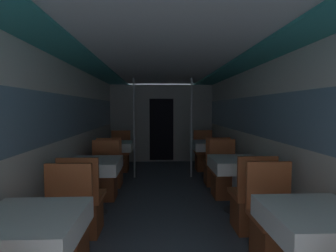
% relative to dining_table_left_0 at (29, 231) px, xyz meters
% --- Properties ---
extents(wall_left, '(0.05, 8.39, 2.07)m').
position_rel_dining_table_left_0_xyz_m(wall_left, '(-0.42, 2.10, 0.44)').
color(wall_left, silver).
rests_on(wall_left, ground_plane).
extents(wall_right, '(0.05, 8.39, 2.07)m').
position_rel_dining_table_left_0_xyz_m(wall_right, '(2.37, 2.10, 0.44)').
color(wall_right, silver).
rests_on(wall_right, ground_plane).
extents(ceiling_panel, '(2.79, 8.39, 0.07)m').
position_rel_dining_table_left_0_xyz_m(ceiling_panel, '(0.97, 2.10, 1.48)').
color(ceiling_panel, silver).
rests_on(ceiling_panel, wall_left).
extents(bulkhead_far, '(2.73, 0.09, 2.07)m').
position_rel_dining_table_left_0_xyz_m(bulkhead_far, '(0.97, 5.35, 0.39)').
color(bulkhead_far, '#A8A8A3').
rests_on(bulkhead_far, ground_plane).
extents(dining_table_left_0, '(0.68, 0.68, 0.75)m').
position_rel_dining_table_left_0_xyz_m(dining_table_left_0, '(0.00, 0.00, 0.00)').
color(dining_table_left_0, '#4C4C51').
rests_on(dining_table_left_0, ground_plane).
extents(chair_left_far_0, '(0.44, 0.44, 0.92)m').
position_rel_dining_table_left_0_xyz_m(chair_left_far_0, '(-0.00, 0.60, -0.35)').
color(chair_left_far_0, brown).
rests_on(chair_left_far_0, ground_plane).
extents(dining_table_left_1, '(0.68, 0.68, 0.75)m').
position_rel_dining_table_left_0_xyz_m(dining_table_left_1, '(0.00, 1.85, 0.00)').
color(dining_table_left_1, '#4C4C51').
rests_on(dining_table_left_1, ground_plane).
extents(chair_left_near_1, '(0.44, 0.44, 0.92)m').
position_rel_dining_table_left_0_xyz_m(chair_left_near_1, '(-0.00, 1.24, -0.35)').
color(chair_left_near_1, brown).
rests_on(chair_left_near_1, ground_plane).
extents(chair_left_far_1, '(0.44, 0.44, 0.92)m').
position_rel_dining_table_left_0_xyz_m(chair_left_far_1, '(-0.00, 2.45, -0.35)').
color(chair_left_far_1, brown).
rests_on(chair_left_far_1, ground_plane).
extents(dining_table_left_2, '(0.68, 0.68, 0.75)m').
position_rel_dining_table_left_0_xyz_m(dining_table_left_2, '(0.00, 3.69, 0.00)').
color(dining_table_left_2, '#4C4C51').
rests_on(dining_table_left_2, ground_plane).
extents(chair_left_near_2, '(0.44, 0.44, 0.92)m').
position_rel_dining_table_left_0_xyz_m(chair_left_near_2, '(-0.00, 3.09, -0.35)').
color(chair_left_near_2, brown).
rests_on(chair_left_near_2, ground_plane).
extents(chair_left_far_2, '(0.44, 0.44, 0.92)m').
position_rel_dining_table_left_0_xyz_m(chair_left_far_2, '(-0.00, 4.30, -0.35)').
color(chair_left_far_2, brown).
rests_on(chair_left_far_2, ground_plane).
extents(support_pole_left_2, '(0.04, 0.04, 2.07)m').
position_rel_dining_table_left_0_xyz_m(support_pole_left_2, '(0.38, 3.69, 0.40)').
color(support_pole_left_2, silver).
rests_on(support_pole_left_2, ground_plane).
extents(dining_table_right_0, '(0.68, 0.68, 0.75)m').
position_rel_dining_table_left_0_xyz_m(dining_table_right_0, '(1.95, 0.00, 0.00)').
color(dining_table_right_0, '#4C4C51').
rests_on(dining_table_right_0, ground_plane).
extents(chair_right_far_0, '(0.44, 0.44, 0.92)m').
position_rel_dining_table_left_0_xyz_m(chair_right_far_0, '(1.95, 0.60, -0.35)').
color(chair_right_far_0, brown).
rests_on(chair_right_far_0, ground_plane).
extents(dining_table_right_1, '(0.68, 0.68, 0.75)m').
position_rel_dining_table_left_0_xyz_m(dining_table_right_1, '(1.95, 1.85, 0.00)').
color(dining_table_right_1, '#4C4C51').
rests_on(dining_table_right_1, ground_plane).
extents(chair_right_near_1, '(0.44, 0.44, 0.92)m').
position_rel_dining_table_left_0_xyz_m(chair_right_near_1, '(1.95, 1.24, -0.35)').
color(chair_right_near_1, brown).
rests_on(chair_right_near_1, ground_plane).
extents(chair_right_far_1, '(0.44, 0.44, 0.92)m').
position_rel_dining_table_left_0_xyz_m(chair_right_far_1, '(1.95, 2.45, -0.35)').
color(chair_right_far_1, brown).
rests_on(chair_right_far_1, ground_plane).
extents(dining_table_right_2, '(0.68, 0.68, 0.75)m').
position_rel_dining_table_left_0_xyz_m(dining_table_right_2, '(1.95, 3.69, 0.00)').
color(dining_table_right_2, '#4C4C51').
rests_on(dining_table_right_2, ground_plane).
extents(chair_right_near_2, '(0.44, 0.44, 0.92)m').
position_rel_dining_table_left_0_xyz_m(chair_right_near_2, '(1.95, 3.09, -0.35)').
color(chair_right_near_2, brown).
rests_on(chair_right_near_2, ground_plane).
extents(chair_right_far_2, '(0.44, 0.44, 0.92)m').
position_rel_dining_table_left_0_xyz_m(chair_right_far_2, '(1.95, 4.30, -0.35)').
color(chair_right_far_2, brown).
rests_on(chair_right_far_2, ground_plane).
extents(support_pole_right_2, '(0.04, 0.04, 2.07)m').
position_rel_dining_table_left_0_xyz_m(support_pole_right_2, '(1.57, 3.69, 0.40)').
color(support_pole_right_2, silver).
rests_on(support_pole_right_2, ground_plane).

